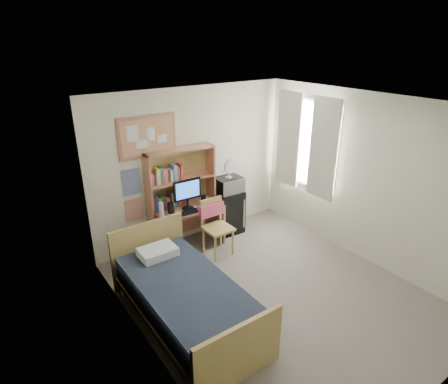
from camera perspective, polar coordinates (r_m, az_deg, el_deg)
floor at (r=5.46m, az=7.44°, el=-15.12°), size 3.60×4.20×0.02m
ceiling at (r=4.38m, az=9.20°, el=12.97°), size 3.60×4.20×0.02m
wall_back at (r=6.33m, az=-4.82°, el=4.06°), size 3.60×0.04×2.60m
wall_left at (r=3.89m, az=-11.83°, el=-9.16°), size 0.04×4.20×2.60m
wall_right at (r=6.07m, az=20.77°, el=1.77°), size 0.04×4.20×2.60m
window_unit at (r=6.64m, az=12.43°, el=7.20°), size 0.10×1.40×1.70m
curtain_left at (r=6.37m, az=14.87°, el=6.30°), size 0.04×0.55×1.70m
curtain_right at (r=6.88m, az=9.82°, el=7.95°), size 0.04×0.55×1.70m
bulletin_board at (r=5.81m, az=-11.63°, el=8.32°), size 0.94×0.03×0.64m
poster_wave at (r=5.90m, az=-13.97°, el=1.49°), size 0.30×0.01×0.42m
poster_japan at (r=6.08m, az=-13.55°, el=-2.64°), size 0.28×0.01×0.36m
desk at (r=6.31m, az=-5.65°, el=-5.34°), size 1.18×0.62×0.73m
desk_chair at (r=6.03m, az=-0.93°, el=-5.51°), size 0.47×0.47×0.93m
mini_fridge at (r=6.75m, az=0.60°, el=-2.94°), size 0.48×0.48×0.78m
bed at (r=4.81m, az=-5.74°, el=-16.46°), size 1.06×2.10×0.58m
hutch at (r=6.09m, az=-6.62°, el=2.21°), size 1.17×0.33×0.95m
monitor at (r=5.99m, az=-5.61°, el=-0.38°), size 0.47×0.05×0.50m
keyboard at (r=5.98m, az=-4.88°, el=-2.94°), size 0.43×0.15×0.02m
speaker_left at (r=5.94m, az=-8.10°, el=-2.43°), size 0.08×0.08×0.18m
speaker_right at (r=6.19m, az=-3.10°, el=-1.22°), size 0.07×0.07×0.16m
water_bottle at (r=5.83m, az=-9.53°, el=-2.69°), size 0.07×0.07×0.24m
hoodie at (r=6.06m, az=-2.04°, el=-2.65°), size 0.44×0.14×0.21m
microwave at (r=6.53m, az=0.72°, el=1.14°), size 0.46×0.36×0.26m
desk_fan at (r=6.43m, az=0.73°, el=3.52°), size 0.26×0.26×0.31m
pillow at (r=5.17m, az=-10.07°, el=-8.97°), size 0.49×0.34×0.12m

